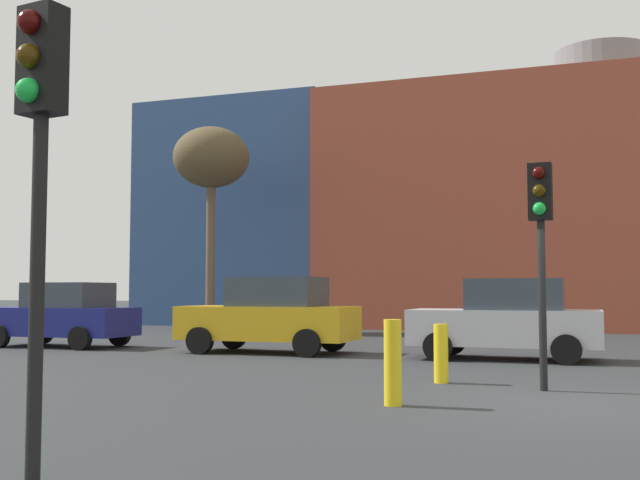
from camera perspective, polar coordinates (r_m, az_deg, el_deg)
ground_plane at (r=11.33m, az=17.97°, el=-11.42°), size 200.00×200.00×0.00m
building_backdrop at (r=35.88m, az=20.29°, el=2.19°), size 41.46×11.25×12.13m
parked_car_0 at (r=22.68m, az=-18.48°, el=-5.27°), size 4.11×2.01×1.78m
parked_car_1 at (r=19.48m, az=-3.67°, el=-5.56°), size 4.37×2.14×1.89m
parked_car_2 at (r=18.03m, az=13.69°, el=-5.72°), size 4.21×2.06×1.82m
traffic_light_near_left at (r=6.72m, az=-20.07°, el=7.69°), size 0.39×0.38×3.87m
traffic_light_island at (r=12.57m, az=15.99°, el=1.27°), size 0.37×0.37×3.55m
bare_tree_0 at (r=30.54m, az=-8.04°, el=5.84°), size 2.97×2.97×7.95m
bollard_yellow_0 at (r=10.58m, az=5.40°, el=-9.00°), size 0.24×0.24×1.16m
bollard_yellow_2 at (r=13.27m, az=8.93°, el=-8.28°), size 0.24×0.24×0.99m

